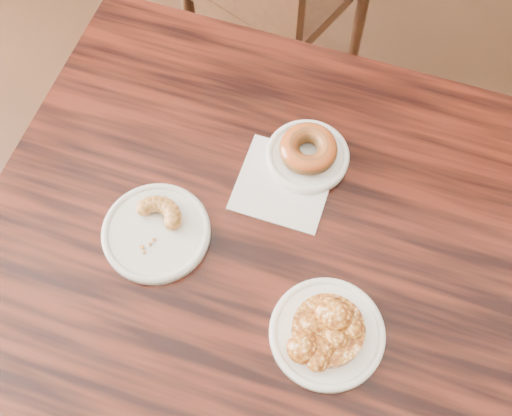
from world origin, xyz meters
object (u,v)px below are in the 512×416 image
(cafe_table, at_px, (248,319))
(cruller_fragment, at_px, (155,228))
(glazed_donut, at_px, (308,149))
(apple_fritter, at_px, (328,329))

(cafe_table, height_order, cruller_fragment, cruller_fragment)
(glazed_donut, bearing_deg, cruller_fragment, -132.14)
(cafe_table, relative_size, cruller_fragment, 9.28)
(cafe_table, height_order, glazed_donut, glazed_donut)
(cafe_table, bearing_deg, cruller_fragment, -173.74)
(apple_fritter, bearing_deg, cafe_table, 150.71)
(apple_fritter, distance_m, cruller_fragment, 0.32)
(cruller_fragment, bearing_deg, glazed_donut, 47.86)
(apple_fritter, relative_size, cruller_fragment, 1.56)
(glazed_donut, distance_m, apple_fritter, 0.31)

